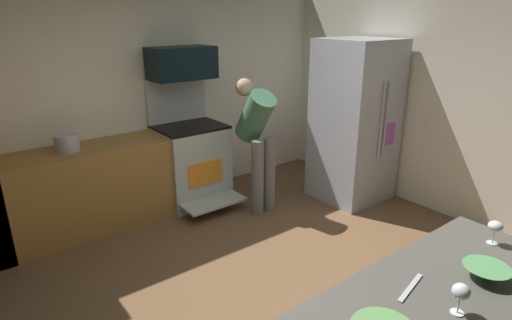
# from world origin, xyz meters

# --- Properties ---
(ground_plane) EXTENTS (5.20, 4.80, 0.02)m
(ground_plane) POSITION_xyz_m (0.00, 0.00, -0.01)
(ground_plane) COLOR brown
(wall_back) EXTENTS (5.20, 0.12, 2.60)m
(wall_back) POSITION_xyz_m (0.00, 2.34, 1.30)
(wall_back) COLOR #EEE3CD
(wall_back) RESTS_ON ground
(wall_right) EXTENTS (0.12, 4.80, 2.60)m
(wall_right) POSITION_xyz_m (2.54, 0.00, 1.30)
(wall_right) COLOR #EEE3CD
(wall_right) RESTS_ON ground
(lower_cabinet_run) EXTENTS (2.40, 0.60, 0.90)m
(lower_cabinet_run) POSITION_xyz_m (-0.90, 1.98, 0.45)
(lower_cabinet_run) COLOR olive
(lower_cabinet_run) RESTS_ON ground
(oven_range) EXTENTS (0.76, 0.96, 1.48)m
(oven_range) POSITION_xyz_m (0.39, 1.97, 0.51)
(oven_range) COLOR #BBC0BF
(oven_range) RESTS_ON ground
(microwave) EXTENTS (0.74, 0.38, 0.36)m
(microwave) POSITION_xyz_m (0.39, 2.06, 1.66)
(microwave) COLOR black
(microwave) RESTS_ON oven_range
(refrigerator) EXTENTS (0.83, 0.80, 1.92)m
(refrigerator) POSITION_xyz_m (2.03, 0.88, 0.96)
(refrigerator) COLOR #B4B6C4
(refrigerator) RESTS_ON ground
(person_cook) EXTENTS (0.31, 0.58, 1.50)m
(person_cook) POSITION_xyz_m (0.88, 1.29, 0.88)
(person_cook) COLOR slate
(person_cook) RESTS_ON ground
(mixing_bowl_large) EXTENTS (0.23, 0.23, 0.07)m
(mixing_bowl_large) POSITION_xyz_m (0.16, -1.53, 0.93)
(mixing_bowl_large) COLOR #599C5E
(mixing_bowl_large) RESTS_ON counter_island
(wine_glass_near) EXTENTS (0.08, 0.08, 0.16)m
(wine_glass_near) POSITION_xyz_m (-0.21, -1.58, 1.01)
(wine_glass_near) COLOR silver
(wine_glass_near) RESTS_ON counter_island
(wine_glass_mid) EXTENTS (0.08, 0.08, 0.15)m
(wine_glass_mid) POSITION_xyz_m (0.54, -1.39, 1.01)
(wine_glass_mid) COLOR silver
(wine_glass_mid) RESTS_ON counter_island
(knife_chef) EXTENTS (0.28, 0.09, 0.01)m
(knife_chef) POSITION_xyz_m (-0.22, -1.35, 0.90)
(knife_chef) COLOR #B7BABF
(knife_chef) RESTS_ON counter_island
(stock_pot) EXTENTS (0.23, 0.23, 0.17)m
(stock_pot) POSITION_xyz_m (-0.96, 1.98, 0.98)
(stock_pot) COLOR #B8B2C0
(stock_pot) RESTS_ON lower_cabinet_run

